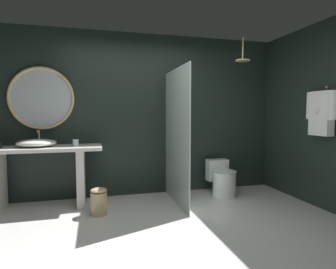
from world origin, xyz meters
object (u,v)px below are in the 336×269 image
at_px(round_wall_mirror, 41,98).
at_px(rain_shower_head, 243,59).
at_px(waste_bin, 99,201).
at_px(toilet, 222,179).
at_px(hanging_bathrobe, 321,111).
at_px(tumbler_cup, 76,143).
at_px(vessel_sink, 36,143).

bearing_deg(round_wall_mirror, rain_shower_head, -8.92).
distance_m(round_wall_mirror, waste_bin, 1.75).
bearing_deg(toilet, hanging_bathrobe, -45.28).
height_order(tumbler_cup, hanging_bathrobe, hanging_bathrobe).
bearing_deg(waste_bin, hanging_bathrobe, -11.28).
bearing_deg(toilet, tumbler_cup, 178.56).
height_order(rain_shower_head, hanging_bathrobe, rain_shower_head).
distance_m(vessel_sink, waste_bin, 1.22).
xyz_separation_m(round_wall_mirror, waste_bin, (0.78, -0.77, -1.37)).
xyz_separation_m(toilet, waste_bin, (-1.95, -0.39, -0.08)).
relative_size(rain_shower_head, hanging_bathrobe, 0.54).
xyz_separation_m(vessel_sink, hanging_bathrobe, (3.74, -1.10, 0.44)).
bearing_deg(round_wall_mirror, hanging_bathrobe, -20.03).
bearing_deg(vessel_sink, round_wall_mirror, 80.11).
xyz_separation_m(tumbler_cup, round_wall_mirror, (-0.48, 0.31, 0.64)).
bearing_deg(vessel_sink, hanging_bathrobe, -16.37).
bearing_deg(tumbler_cup, round_wall_mirror, 146.75).
height_order(rain_shower_head, toilet, rain_shower_head).
bearing_deg(round_wall_mirror, tumbler_cup, -33.25).
height_order(vessel_sink, rain_shower_head, rain_shower_head).
height_order(round_wall_mirror, toilet, round_wall_mirror).
xyz_separation_m(round_wall_mirror, toilet, (2.73, -0.37, -1.29)).
bearing_deg(waste_bin, toilet, 11.42).
bearing_deg(rain_shower_head, hanging_bathrobe, -51.46).
bearing_deg(vessel_sink, tumbler_cup, -7.18).
distance_m(vessel_sink, toilet, 2.85).
distance_m(vessel_sink, rain_shower_head, 3.30).
xyz_separation_m(rain_shower_head, toilet, (-0.27, 0.10, -1.92)).
xyz_separation_m(vessel_sink, round_wall_mirror, (0.04, 0.25, 0.63)).
xyz_separation_m(tumbler_cup, rain_shower_head, (2.52, -0.16, 1.27)).
bearing_deg(waste_bin, round_wall_mirror, 135.48).
distance_m(round_wall_mirror, hanging_bathrobe, 3.94).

